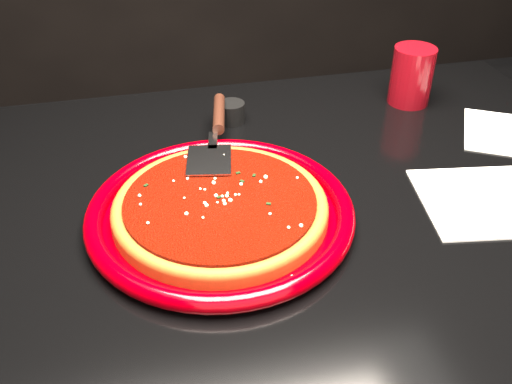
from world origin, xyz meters
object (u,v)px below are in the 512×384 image
pizza_server (216,133)px  cup (412,76)px  ramekin (232,112)px  table (274,347)px  plate (221,212)px

pizza_server → cup: bearing=27.2°
pizza_server → ramekin: bearing=78.3°
pizza_server → ramekin: size_ratio=5.86×
table → plate: plate is taller
plate → ramekin: ramekin is taller
plate → cup: cup is taller
pizza_server → cup: (0.41, 0.12, 0.01)m
table → cup: (0.33, 0.24, 0.43)m
table → pizza_server: (-0.08, 0.12, 0.42)m
plate → ramekin: 0.30m
plate → cup: size_ratio=3.44×
plate → ramekin: bearing=76.0°
table → cup: bearing=36.0°
plate → ramekin: (0.07, 0.29, 0.00)m
table → pizza_server: size_ratio=4.08×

